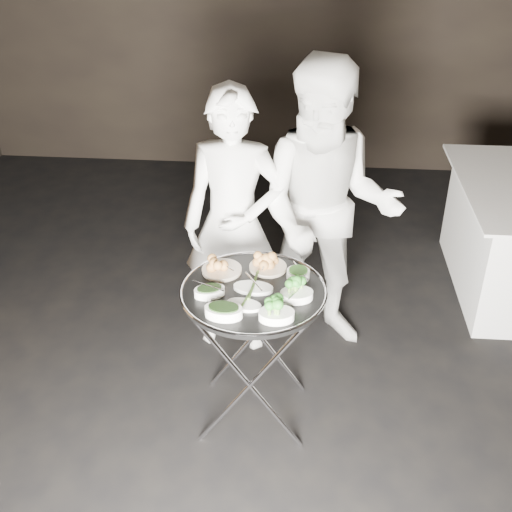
# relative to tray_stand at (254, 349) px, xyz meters

# --- Properties ---
(floor) EXTENTS (6.00, 7.00, 0.05)m
(floor) POSITION_rel_tray_stand_xyz_m (-0.04, 0.07, -0.49)
(floor) COLOR black
(floor) RESTS_ON ground
(wall_back) EXTENTS (6.00, 0.05, 3.00)m
(wall_back) POSITION_rel_tray_stand_xyz_m (-0.04, 3.60, 1.04)
(wall_back) COLOR black
(wall_back) RESTS_ON floor
(tray_stand) EXTENTS (0.56, 0.48, 0.83)m
(tray_stand) POSITION_rel_tray_stand_xyz_m (0.00, 0.00, 0.00)
(tray_stand) COLOR silver
(tray_stand) RESTS_ON floor
(serving_tray) EXTENTS (0.74, 0.74, 0.04)m
(serving_tray) POSITION_rel_tray_stand_xyz_m (0.00, 0.00, 0.37)
(serving_tray) COLOR black
(serving_tray) RESTS_ON tray_stand
(potato_plate_a) EXTENTS (0.21, 0.21, 0.08)m
(potato_plate_a) POSITION_rel_tray_stand_xyz_m (-0.18, 0.16, 0.41)
(potato_plate_a) COLOR beige
(potato_plate_a) RESTS_ON serving_tray
(potato_plate_b) EXTENTS (0.20, 0.20, 0.07)m
(potato_plate_b) POSITION_rel_tray_stand_xyz_m (0.06, 0.21, 0.41)
(potato_plate_b) COLOR beige
(potato_plate_b) RESTS_ON serving_tray
(greens_bowl) EXTENTS (0.12, 0.12, 0.07)m
(greens_bowl) POSITION_rel_tray_stand_xyz_m (0.22, 0.13, 0.41)
(greens_bowl) COLOR white
(greens_bowl) RESTS_ON serving_tray
(asparagus_plate_a) EXTENTS (0.21, 0.13, 0.04)m
(asparagus_plate_a) POSITION_rel_tray_stand_xyz_m (-0.00, 0.00, 0.40)
(asparagus_plate_a) COLOR white
(asparagus_plate_a) RESTS_ON serving_tray
(asparagus_plate_b) EXTENTS (0.19, 0.13, 0.04)m
(asparagus_plate_b) POSITION_rel_tray_stand_xyz_m (-0.03, -0.14, 0.39)
(asparagus_plate_b) COLOR white
(asparagus_plate_b) RESTS_ON serving_tray
(spinach_bowl_a) EXTENTS (0.18, 0.15, 0.06)m
(spinach_bowl_a) POSITION_rel_tray_stand_xyz_m (-0.21, -0.06, 0.41)
(spinach_bowl_a) COLOR white
(spinach_bowl_a) RESTS_ON serving_tray
(spinach_bowl_b) EXTENTS (0.19, 0.13, 0.07)m
(spinach_bowl_b) POSITION_rel_tray_stand_xyz_m (-0.12, -0.23, 0.41)
(spinach_bowl_b) COLOR white
(spinach_bowl_b) RESTS_ON serving_tray
(broccoli_bowl_a) EXTENTS (0.19, 0.15, 0.07)m
(broccoli_bowl_a) POSITION_rel_tray_stand_xyz_m (0.22, -0.06, 0.41)
(broccoli_bowl_a) COLOR white
(broccoli_bowl_a) RESTS_ON serving_tray
(broccoli_bowl_b) EXTENTS (0.18, 0.14, 0.07)m
(broccoli_bowl_b) POSITION_rel_tray_stand_xyz_m (0.13, -0.23, 0.41)
(broccoli_bowl_b) COLOR white
(broccoli_bowl_b) RESTS_ON serving_tray
(serving_utensils) EXTENTS (0.58, 0.43, 0.01)m
(serving_utensils) POSITION_rel_tray_stand_xyz_m (0.02, 0.07, 0.43)
(serving_utensils) COLOR silver
(serving_utensils) RESTS_ON serving_tray
(waiter_left) EXTENTS (0.63, 0.43, 1.67)m
(waiter_left) POSITION_rel_tray_stand_xyz_m (-0.18, 0.68, 0.37)
(waiter_left) COLOR silver
(waiter_left) RESTS_ON floor
(waiter_right) EXTENTS (0.92, 0.73, 1.83)m
(waiter_right) POSITION_rel_tray_stand_xyz_m (0.37, 0.74, 0.45)
(waiter_right) COLOR silver
(waiter_right) RESTS_ON floor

